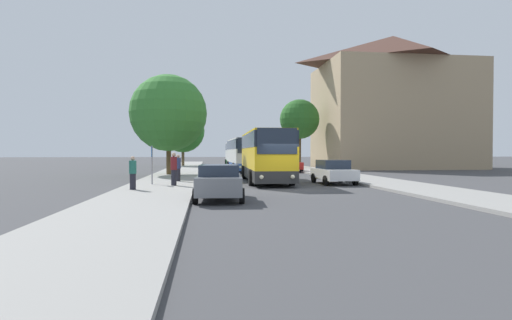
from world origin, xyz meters
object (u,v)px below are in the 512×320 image
parked_car_right_far (290,164)px  tree_left_far (183,131)px  bus_front (265,155)px  parked_car_right_near (333,172)px  bus_rear (236,154)px  bus_middle (243,154)px  pedestrian_waiting_far (174,169)px  bus_stop_sign (152,160)px  tree_right_near (300,119)px  parked_car_left_curb (219,182)px  pedestrian_walking_back (133,173)px  tree_left_near (169,113)px  pedestrian_waiting_near (178,168)px

parked_car_right_far → tree_left_far: (-11.79, 16.62, 4.25)m
bus_front → parked_car_right_near: bearing=-27.4°
bus_rear → tree_left_far: (-7.34, 1.28, 3.21)m
bus_middle → pedestrian_waiting_far: bearing=-108.5°
bus_stop_sign → tree_right_near: 28.58m
parked_car_left_curb → pedestrian_walking_back: (-4.23, 3.78, 0.20)m
bus_stop_sign → tree_left_near: size_ratio=0.27×
bus_middle → parked_car_right_far: bus_middle is taller
bus_middle → bus_rear: 13.67m
pedestrian_waiting_near → pedestrian_waiting_far: bearing=-90.0°
parked_car_right_far → tree_right_near: tree_right_near is taller
tree_right_near → parked_car_right_far: bearing=-110.1°
parked_car_right_far → tree_left_near: 13.85m
bus_rear → tree_left_near: bearing=-108.1°
bus_front → tree_left_far: tree_left_far is taller
pedestrian_waiting_far → tree_left_far: (-1.40, 33.90, 3.93)m
tree_right_near → bus_front: bearing=-109.4°
tree_left_far → bus_front: bearing=-76.4°
parked_car_left_curb → tree_left_far: (-3.77, 39.97, 4.24)m
parked_car_right_far → pedestrian_walking_back: 23.08m
parked_car_left_curb → bus_stop_sign: 8.10m
tree_left_far → parked_car_right_far: bearing=-54.6°
parked_car_right_far → tree_left_far: size_ratio=0.52×
parked_car_right_far → tree_right_near: size_ratio=0.49×
parked_car_left_curb → pedestrian_walking_back: 5.68m
bus_front → bus_middle: size_ratio=1.01×
tree_left_far → bus_rear: bearing=-9.9°
parked_car_left_curb → bus_stop_sign: size_ratio=1.79×
tree_left_far → pedestrian_waiting_near: bearing=-87.4°
parked_car_left_curb → parked_car_right_near: bearing=49.3°
parked_car_right_far → pedestrian_walking_back: size_ratio=2.45×
bus_rear → bus_front: bearing=-89.4°
bus_middle → tree_right_near: size_ratio=1.26×
pedestrian_waiting_far → pedestrian_walking_back: bearing=144.2°
pedestrian_waiting_far → bus_stop_sign: bearing=54.2°
bus_front → tree_left_near: size_ratio=1.27×
pedestrian_waiting_far → tree_left_near: size_ratio=0.22×
bus_front → pedestrian_waiting_far: (-5.84, -4.04, -0.72)m
pedestrian_waiting_far → parked_car_right_near: bearing=-76.4°
bus_rear → tree_left_far: 8.11m
parked_car_right_far → bus_stop_sign: size_ratio=1.82×
parked_car_left_curb → parked_car_right_near: parked_car_right_near is taller
pedestrian_walking_back → pedestrian_waiting_far: bearing=143.2°
pedestrian_waiting_near → bus_stop_sign: bearing=-120.4°
pedestrian_waiting_near → pedestrian_walking_back: bearing=-108.1°
tree_right_near → parked_car_left_curb: bearing=-109.2°
parked_car_right_near → pedestrian_waiting_near: pedestrian_waiting_near is taller
bus_middle → pedestrian_walking_back: bus_middle is taller
parked_car_right_near → pedestrian_waiting_near: (-9.93, 1.60, 0.23)m
pedestrian_waiting_far → tree_right_near: bearing=-24.4°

